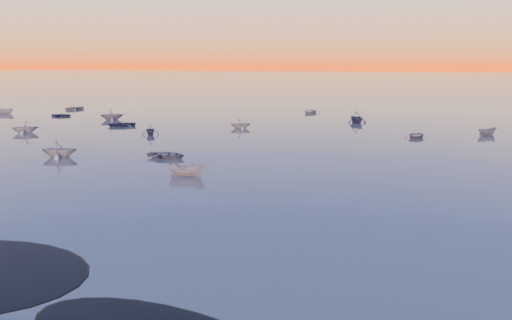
% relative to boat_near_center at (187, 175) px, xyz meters
% --- Properties ---
extents(ground, '(600.00, 600.00, 0.00)m').
position_rel_boat_near_center_xyz_m(ground, '(5.36, 76.00, 0.00)').
color(ground, '#625A52').
rests_on(ground, ground).
extents(mud_lobes, '(140.00, 6.00, 0.07)m').
position_rel_boat_near_center_xyz_m(mud_lobes, '(5.36, -25.00, 0.01)').
color(mud_lobes, black).
rests_on(mud_lobes, ground).
extents(moored_fleet, '(124.00, 58.00, 1.20)m').
position_rel_boat_near_center_xyz_m(moored_fleet, '(5.36, 29.00, 0.00)').
color(moored_fleet, beige).
rests_on(moored_fleet, ground).
extents(boat_near_center, '(1.54, 3.56, 1.23)m').
position_rel_boat_near_center_xyz_m(boat_near_center, '(0.00, 0.00, 0.00)').
color(boat_near_center, beige).
rests_on(boat_near_center, ground).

